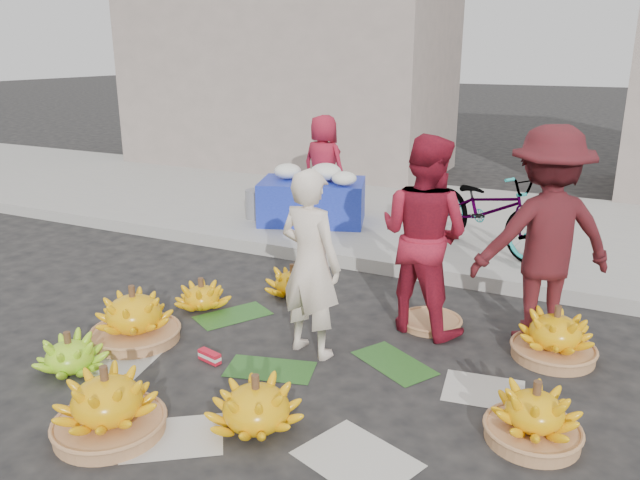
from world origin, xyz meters
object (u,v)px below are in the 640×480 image
at_px(vendor_cream, 310,264).
at_px(bicycle, 487,209).
at_px(banana_bunch_0, 134,317).
at_px(banana_bunch_4, 534,416).
at_px(flower_table, 313,198).

xyz_separation_m(vendor_cream, bicycle, (0.74, 2.90, -0.15)).
relative_size(banana_bunch_0, vendor_cream, 0.50).
distance_m(banana_bunch_0, banana_bunch_4, 3.13).
xyz_separation_m(banana_bunch_0, bicycle, (2.12, 3.35, 0.37)).
bearing_deg(banana_bunch_0, flower_table, 92.31).
distance_m(banana_bunch_0, vendor_cream, 1.55).
bearing_deg(banana_bunch_4, banana_bunch_0, -179.92).
bearing_deg(flower_table, vendor_cream, -82.51).
bearing_deg(banana_bunch_0, vendor_cream, 18.09).
distance_m(vendor_cream, bicycle, 2.99).
xyz_separation_m(banana_bunch_0, flower_table, (-0.14, 3.52, 0.23)).
bearing_deg(flower_table, banana_bunch_4, -66.01).
xyz_separation_m(banana_bunch_4, flower_table, (-3.27, 3.51, 0.27)).
bearing_deg(vendor_cream, bicycle, -92.33).
bearing_deg(banana_bunch_4, flower_table, 132.94).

